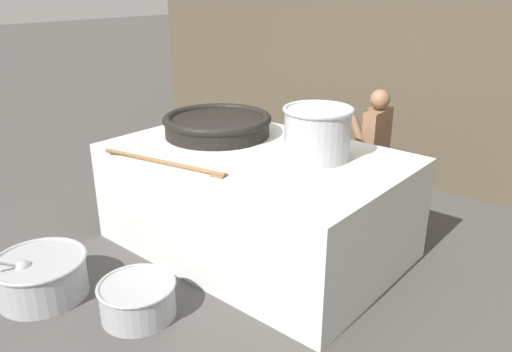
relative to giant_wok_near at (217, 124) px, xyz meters
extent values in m
plane|color=#474442|center=(0.66, -0.15, -1.15)|extent=(60.00, 60.00, 0.00)
cube|color=#4C4233|center=(0.66, 2.63, 0.60)|extent=(8.67, 0.24, 3.50)
cube|color=silver|center=(0.66, -0.15, -0.63)|extent=(2.82, 1.84, 1.03)
cylinder|color=black|center=(0.00, 0.00, -0.03)|extent=(1.10, 1.10, 0.18)
torus|color=black|center=(0.00, 0.00, 0.06)|extent=(1.15, 1.15, 0.09)
cylinder|color=#9E9EA3|center=(1.21, 0.07, 0.11)|extent=(0.60, 0.60, 0.46)
torus|color=#9E9EA3|center=(1.21, 0.07, 0.34)|extent=(0.65, 0.65, 0.04)
cylinder|color=brown|center=(0.25, -0.97, -0.10)|extent=(1.32, 0.30, 0.04)
cube|color=brown|center=(0.85, -0.85, -0.11)|extent=(0.14, 0.12, 0.02)
cylinder|color=brown|center=(1.26, 1.09, -0.78)|extent=(0.11, 0.11, 0.74)
cylinder|color=brown|center=(1.25, 1.25, -0.78)|extent=(0.11, 0.11, 0.74)
cube|color=#334C72|center=(1.25, 1.17, -0.63)|extent=(0.19, 0.23, 0.48)
cube|color=brown|center=(1.25, 1.17, -0.14)|extent=(0.17, 0.46, 0.55)
cylinder|color=brown|center=(1.18, 0.94, -0.14)|extent=(0.30, 0.11, 0.50)
cylinder|color=brown|center=(1.15, 1.39, -0.14)|extent=(0.30, 0.11, 0.50)
sphere|color=brown|center=(1.25, 1.17, 0.25)|extent=(0.21, 0.21, 0.21)
cylinder|color=#9E9EA3|center=(-0.18, -2.01, -0.98)|extent=(0.75, 0.75, 0.34)
torus|color=#9E9EA3|center=(-0.18, -2.01, -0.81)|extent=(0.79, 0.79, 0.04)
cylinder|color=#6B9347|center=(-0.18, -2.01, -0.90)|extent=(0.66, 0.66, 0.09)
sphere|color=#9E9EA3|center=(-0.20, -2.14, -0.82)|extent=(0.14, 0.14, 0.14)
cylinder|color=#9E9EA3|center=(0.68, -1.65, -1.01)|extent=(0.61, 0.61, 0.28)
torus|color=#9E9EA3|center=(0.68, -1.65, -0.87)|extent=(0.64, 0.64, 0.03)
cylinder|color=tan|center=(0.68, -1.65, -0.95)|extent=(0.53, 0.53, 0.07)
camera|label=1|loc=(3.62, -3.61, 1.41)|focal=35.00mm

